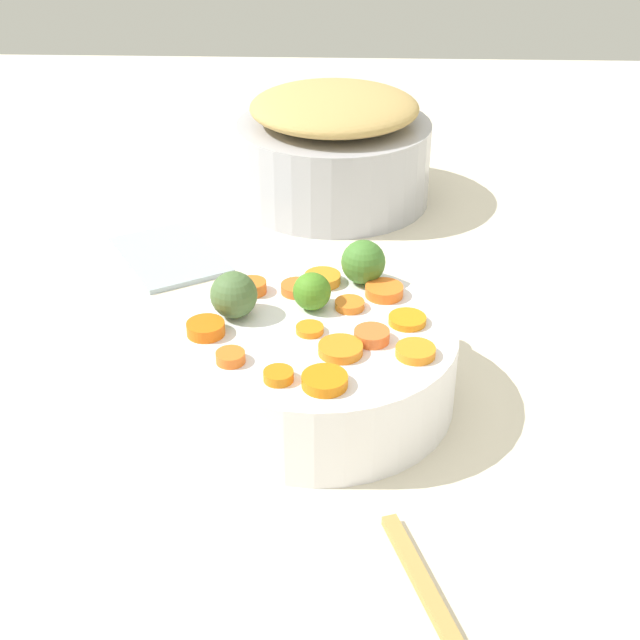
% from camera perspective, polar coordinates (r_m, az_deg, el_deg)
% --- Properties ---
extents(tabletop, '(2.40, 2.40, 0.02)m').
position_cam_1_polar(tabletop, '(0.86, -0.56, -5.06)').
color(tabletop, beige).
rests_on(tabletop, ground).
extents(serving_bowl_carrots, '(0.25, 0.25, 0.08)m').
position_cam_1_polar(serving_bowl_carrots, '(0.82, -0.00, -2.92)').
color(serving_bowl_carrots, white).
rests_on(serving_bowl_carrots, tabletop).
extents(metal_pot, '(0.26, 0.26, 0.11)m').
position_cam_1_polar(metal_pot, '(1.24, 0.90, 10.09)').
color(metal_pot, '#B4B5BF').
rests_on(metal_pot, tabletop).
extents(stuffing_mound, '(0.23, 0.23, 0.04)m').
position_cam_1_polar(stuffing_mound, '(1.21, 0.93, 13.49)').
color(stuffing_mound, tan).
rests_on(stuffing_mound, metal_pot).
extents(carrot_slice_0, '(0.03, 0.03, 0.01)m').
position_cam_1_polar(carrot_slice_0, '(0.80, -0.35, -0.60)').
color(carrot_slice_0, orange).
rests_on(carrot_slice_0, serving_bowl_carrots).
extents(carrot_slice_1, '(0.03, 0.03, 0.01)m').
position_cam_1_polar(carrot_slice_1, '(0.86, -4.35, 2.13)').
color(carrot_slice_1, orange).
rests_on(carrot_slice_1, serving_bowl_carrots).
extents(carrot_slice_2, '(0.05, 0.05, 0.01)m').
position_cam_1_polar(carrot_slice_2, '(0.77, 1.32, -1.87)').
color(carrot_slice_2, orange).
rests_on(carrot_slice_2, serving_bowl_carrots).
extents(carrot_slice_3, '(0.05, 0.05, 0.01)m').
position_cam_1_polar(carrot_slice_3, '(0.85, 4.13, 1.88)').
color(carrot_slice_3, orange).
rests_on(carrot_slice_3, serving_bowl_carrots).
extents(carrot_slice_4, '(0.05, 0.05, 0.01)m').
position_cam_1_polar(carrot_slice_4, '(0.87, 0.17, 2.67)').
color(carrot_slice_4, orange).
rests_on(carrot_slice_4, serving_bowl_carrots).
extents(carrot_slice_5, '(0.04, 0.04, 0.01)m').
position_cam_1_polar(carrot_slice_5, '(0.86, -1.48, 2.05)').
color(carrot_slice_5, orange).
rests_on(carrot_slice_5, serving_bowl_carrots).
extents(carrot_slice_6, '(0.04, 0.04, 0.01)m').
position_cam_1_polar(carrot_slice_6, '(0.78, 3.33, -1.01)').
color(carrot_slice_6, orange).
rests_on(carrot_slice_6, serving_bowl_carrots).
extents(carrot_slice_7, '(0.05, 0.05, 0.01)m').
position_cam_1_polar(carrot_slice_7, '(0.73, 0.30, -3.91)').
color(carrot_slice_7, orange).
rests_on(carrot_slice_7, serving_bowl_carrots).
extents(carrot_slice_8, '(0.04, 0.04, 0.01)m').
position_cam_1_polar(carrot_slice_8, '(0.77, 6.14, -2.01)').
color(carrot_slice_8, orange).
rests_on(carrot_slice_8, serving_bowl_carrots).
extents(carrot_slice_9, '(0.03, 0.03, 0.01)m').
position_cam_1_polar(carrot_slice_9, '(0.76, -5.75, -2.38)').
color(carrot_slice_9, orange).
rests_on(carrot_slice_9, serving_bowl_carrots).
extents(carrot_slice_10, '(0.04, 0.04, 0.01)m').
position_cam_1_polar(carrot_slice_10, '(0.83, 1.91, 0.99)').
color(carrot_slice_10, orange).
rests_on(carrot_slice_10, serving_bowl_carrots).
extents(carrot_slice_11, '(0.03, 0.03, 0.01)m').
position_cam_1_polar(carrot_slice_11, '(0.73, -2.68, -3.58)').
color(carrot_slice_11, orange).
rests_on(carrot_slice_11, serving_bowl_carrots).
extents(carrot_slice_12, '(0.04, 0.04, 0.01)m').
position_cam_1_polar(carrot_slice_12, '(0.80, -7.33, -0.54)').
color(carrot_slice_12, orange).
rests_on(carrot_slice_12, serving_bowl_carrots).
extents(carrot_slice_13, '(0.04, 0.04, 0.01)m').
position_cam_1_polar(carrot_slice_13, '(0.81, 5.63, -0.12)').
color(carrot_slice_13, orange).
rests_on(carrot_slice_13, serving_bowl_carrots).
extents(brussels_sprout_0, '(0.04, 0.04, 0.04)m').
position_cam_1_polar(brussels_sprout_0, '(0.82, -0.85, 1.85)').
color(brussels_sprout_0, '#4B8923').
rests_on(brussels_sprout_0, serving_bowl_carrots).
extents(brussels_sprout_1, '(0.04, 0.04, 0.04)m').
position_cam_1_polar(brussels_sprout_1, '(0.87, 2.79, 3.73)').
color(brussels_sprout_1, '#467F30').
rests_on(brussels_sprout_1, serving_bowl_carrots).
extents(brussels_sprout_2, '(0.04, 0.04, 0.04)m').
position_cam_1_polar(brussels_sprout_2, '(0.81, -5.54, 1.62)').
color(brussels_sprout_2, '#4D6D3C').
rests_on(brussels_sprout_2, serving_bowl_carrots).
extents(dish_towel, '(0.19, 0.17, 0.01)m').
position_cam_1_polar(dish_towel, '(1.11, -9.60, 4.10)').
color(dish_towel, '#A1B2BB').
rests_on(dish_towel, tabletop).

